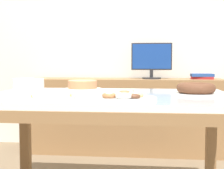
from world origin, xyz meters
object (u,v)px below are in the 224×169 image
object	(u,v)px
computer_monitor	(152,61)
tealight_near_front	(209,90)
tealight_near_cakes	(133,93)
tealight_centre	(32,99)
cake_golden_bundt	(196,89)
plate_stack	(29,85)
tealight_right_edge	(71,98)
cake_chocolate_round	(82,86)
book_stack	(202,76)
pastry_platter	(123,97)

from	to	relation	value
computer_monitor	tealight_near_front	size ratio (longest dim) A/B	10.60
tealight_near_cakes	tealight_centre	distance (m)	0.62
cake_golden_bundt	tealight_near_cakes	distance (m)	0.38
plate_stack	tealight_right_edge	distance (m)	0.59
cake_golden_bundt	plate_stack	world-z (taller)	plate_stack
cake_chocolate_round	plate_stack	xyz separation A→B (m)	(-0.34, -0.16, 0.01)
computer_monitor	tealight_near_cakes	xyz separation A→B (m)	(-0.15, -1.41, -0.21)
cake_golden_bundt	cake_chocolate_round	bearing A→B (deg)	159.51
plate_stack	book_stack	bearing A→B (deg)	42.06
pastry_platter	tealight_near_front	xyz separation A→B (m)	(0.55, 0.50, -0.00)
cake_chocolate_round	cake_golden_bundt	xyz separation A→B (m)	(0.76, -0.28, 0.00)
cake_chocolate_round	plate_stack	bearing A→B (deg)	-154.61
pastry_platter	plate_stack	distance (m)	0.79
cake_golden_bundt	tealight_near_front	size ratio (longest dim) A/B	7.09
cake_chocolate_round	tealight_centre	size ratio (longest dim) A/B	6.99
pastry_platter	plate_stack	size ratio (longest dim) A/B	1.68
tealight_near_cakes	tealight_right_edge	world-z (taller)	same
tealight_right_edge	tealight_near_front	world-z (taller)	same
tealight_right_edge	tealight_centre	bearing A→B (deg)	-161.51
cake_chocolate_round	tealight_centre	xyz separation A→B (m)	(-0.13, -0.67, -0.02)
computer_monitor	pastry_platter	distance (m)	1.68
cake_chocolate_round	tealight_near_front	size ratio (longest dim) A/B	6.99
plate_stack	tealight_near_cakes	bearing A→B (deg)	-12.40
computer_monitor	cake_golden_bundt	xyz separation A→B (m)	(0.24, -1.37, -0.18)
computer_monitor	cake_chocolate_round	distance (m)	1.22
book_stack	tealight_near_front	world-z (taller)	book_stack
book_stack	cake_chocolate_round	distance (m)	1.51
computer_monitor	tealight_near_cakes	size ratio (longest dim) A/B	10.60
tealight_right_edge	tealight_near_front	xyz separation A→B (m)	(0.82, 0.54, 0.00)
pastry_platter	tealight_near_cakes	world-z (taller)	pastry_platter
computer_monitor	pastry_platter	world-z (taller)	computer_monitor
cake_golden_bundt	tealight_near_cakes	bearing A→B (deg)	-174.36
book_stack	cake_golden_bundt	xyz separation A→B (m)	(-0.28, -1.37, -0.02)
tealight_near_cakes	tealight_right_edge	size ratio (longest dim) A/B	1.00
book_stack	tealight_near_cakes	world-z (taller)	book_stack
computer_monitor	tealight_centre	distance (m)	1.88
book_stack	tealight_near_front	size ratio (longest dim) A/B	6.22
tealight_near_cakes	tealight_centre	size ratio (longest dim) A/B	1.00
cake_golden_bundt	tealight_right_edge	bearing A→B (deg)	-155.59
book_stack	tealight_right_edge	distance (m)	1.96
tealight_right_edge	tealight_near_cakes	bearing A→B (deg)	41.16
tealight_right_edge	book_stack	bearing A→B (deg)	59.71
plate_stack	tealight_right_edge	bearing A→B (deg)	-47.79
computer_monitor	tealight_right_edge	world-z (taller)	computer_monitor
pastry_platter	tealight_near_cakes	distance (m)	0.25
tealight_centre	book_stack	bearing A→B (deg)	56.12
computer_monitor	tealight_right_edge	bearing A→B (deg)	-105.45
plate_stack	computer_monitor	bearing A→B (deg)	55.28
cake_golden_bundt	pastry_platter	world-z (taller)	cake_golden_bundt
pastry_platter	tealight_right_edge	world-z (taller)	pastry_platter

